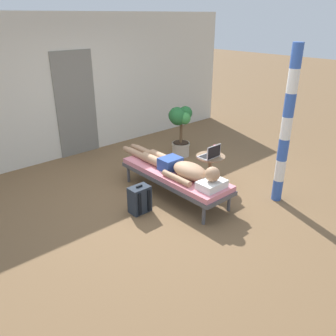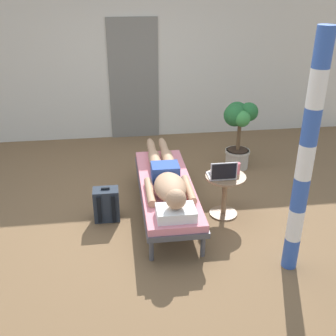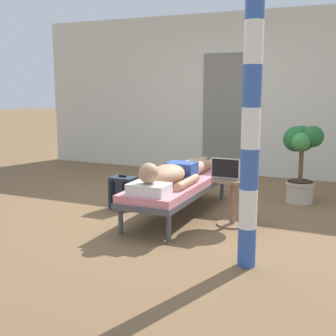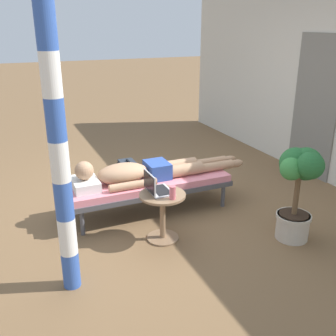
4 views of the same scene
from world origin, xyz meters
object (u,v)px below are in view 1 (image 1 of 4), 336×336
(backpack, at_px, (140,200))
(porch_post, at_px, (286,128))
(person_reclining, at_px, (179,167))
(side_table, at_px, (210,165))
(lounge_chair, at_px, (175,175))
(laptop, at_px, (211,154))
(potted_plant, at_px, (180,125))
(drink_glass, at_px, (215,149))

(backpack, height_order, porch_post, porch_post)
(person_reclining, xyz_separation_m, porch_post, (1.10, -1.06, 0.64))
(side_table, bearing_deg, lounge_chair, 170.62)
(porch_post, bearing_deg, side_table, 111.69)
(side_table, height_order, laptop, laptop)
(lounge_chair, relative_size, potted_plant, 1.95)
(lounge_chair, relative_size, backpack, 4.62)
(side_table, xyz_separation_m, laptop, (-0.06, -0.05, 0.23))
(lounge_chair, bearing_deg, backpack, -177.43)
(potted_plant, bearing_deg, drink_glass, -106.86)
(side_table, distance_m, porch_post, 1.37)
(porch_post, bearing_deg, person_reclining, 136.00)
(backpack, distance_m, potted_plant, 2.33)
(person_reclining, xyz_separation_m, side_table, (0.69, -0.03, -0.16))
(person_reclining, relative_size, laptop, 7.00)
(person_reclining, height_order, porch_post, porch_post)
(lounge_chair, height_order, potted_plant, potted_plant)
(porch_post, bearing_deg, potted_plant, 87.14)
(person_reclining, bearing_deg, backpack, 175.84)
(lounge_chair, xyz_separation_m, backpack, (-0.72, -0.03, -0.15))
(person_reclining, distance_m, drink_glass, 0.84)
(porch_post, bearing_deg, backpack, 148.51)
(drink_glass, bearing_deg, laptop, -155.12)
(drink_glass, xyz_separation_m, porch_post, (0.26, -1.08, 0.57))
(backpack, xyz_separation_m, porch_post, (1.82, -1.12, 0.96))
(side_table, relative_size, laptop, 1.69)
(lounge_chair, height_order, drink_glass, drink_glass)
(drink_glass, relative_size, backpack, 0.32)
(laptop, bearing_deg, potted_plant, 66.37)
(person_reclining, bearing_deg, porch_post, -44.00)
(potted_plant, xyz_separation_m, porch_post, (-0.12, -2.33, 0.51))
(laptop, xyz_separation_m, drink_glass, (0.21, 0.10, 0.01))
(lounge_chair, bearing_deg, person_reclining, -90.00)
(drink_glass, xyz_separation_m, backpack, (-1.56, 0.04, -0.40))
(side_table, bearing_deg, drink_glass, 17.09)
(drink_glass, bearing_deg, porch_post, -76.40)
(lounge_chair, xyz_separation_m, potted_plant, (1.22, 1.18, 0.30))
(lounge_chair, height_order, backpack, backpack)
(drink_glass, height_order, porch_post, porch_post)
(side_table, height_order, potted_plant, potted_plant)
(side_table, xyz_separation_m, drink_glass, (0.15, 0.05, 0.24))
(backpack, relative_size, potted_plant, 0.42)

